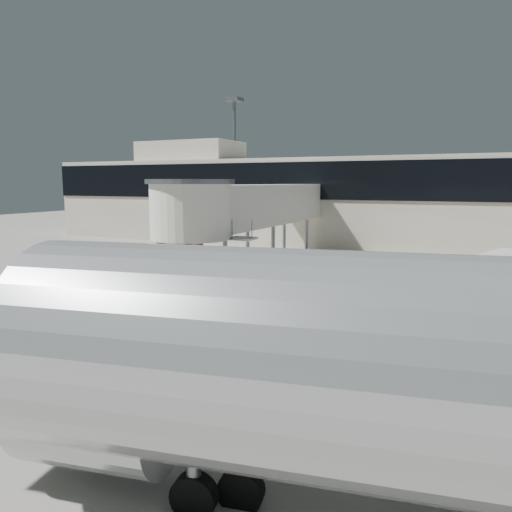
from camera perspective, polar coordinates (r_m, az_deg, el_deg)
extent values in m
plane|color=#9C968B|center=(20.94, -6.89, -7.91)|extent=(140.00, 140.00, 0.00)
cube|color=silver|center=(22.59, -4.18, -6.62)|extent=(40.00, 0.15, 0.02)
cube|color=silver|center=(28.72, 2.71, -3.35)|extent=(40.00, 0.15, 0.02)
cube|color=silver|center=(35.18, 7.10, -1.22)|extent=(40.00, 0.15, 0.02)
cube|color=silver|center=(28.01, 14.95, -3.93)|extent=(0.15, 30.00, 0.02)
cube|color=silver|center=(34.54, -12.14, -1.52)|extent=(0.15, 30.00, 0.02)
cube|color=beige|center=(48.23, 12.43, 6.02)|extent=(64.00, 12.00, 8.00)
cube|color=black|center=(42.31, 10.66, 8.47)|extent=(64.00, 0.12, 3.20)
cube|color=beige|center=(53.48, -7.47, 11.72)|extent=(10.00, 6.00, 2.00)
cylinder|color=slate|center=(57.59, -2.46, 10.05)|extent=(0.36, 0.36, 15.00)
cube|color=slate|center=(58.29, -2.51, 17.44)|extent=(1.60, 1.60, 0.40)
cube|color=white|center=(35.25, 0.49, 5.88)|extent=(3.00, 18.00, 2.80)
cylinder|color=white|center=(27.35, -7.47, 5.07)|extent=(4.40, 4.40, 3.00)
cylinder|color=slate|center=(27.31, -7.54, 8.43)|extent=(4.80, 4.80, 0.25)
cylinder|color=slate|center=(29.86, -6.91, -0.14)|extent=(0.28, 0.28, 2.90)
cylinder|color=slate|center=(28.85, -3.55, -0.39)|extent=(0.28, 0.28, 2.90)
cylinder|color=slate|center=(35.92, -0.96, 1.37)|extent=(0.28, 0.28, 2.90)
cylinder|color=slate|center=(35.09, 1.97, 1.20)|extent=(0.28, 0.28, 2.90)
cylinder|color=slate|center=(42.27, 3.24, 2.42)|extent=(0.28, 0.28, 2.90)
cylinder|color=slate|center=(41.57, 5.79, 2.29)|extent=(0.28, 0.28, 2.90)
cube|color=slate|center=(25.74, -3.62, -4.19)|extent=(1.40, 2.60, 0.50)
cube|color=slate|center=(25.99, -3.01, -1.03)|extent=(1.20, 2.60, 2.06)
cube|color=slate|center=(27.05, -1.62, 2.02)|extent=(1.40, 1.20, 0.12)
cube|color=maroon|center=(25.54, 3.60, -3.70)|extent=(2.39, 1.51, 0.55)
cube|color=silver|center=(25.02, 5.19, -3.11)|extent=(0.85, 1.13, 0.32)
cube|color=black|center=(25.79, 2.42, -2.32)|extent=(0.30, 0.93, 0.83)
cylinder|color=black|center=(25.52, 1.47, -4.19)|extent=(0.63, 0.35, 0.59)
cylinder|color=black|center=(26.48, 3.00, -3.73)|extent=(0.63, 0.35, 0.59)
cylinder|color=black|center=(24.70, 4.25, -4.63)|extent=(0.63, 0.35, 0.59)
cylinder|color=black|center=(25.69, 5.72, -4.14)|extent=(0.63, 0.35, 0.59)
cube|color=black|center=(25.92, 9.19, -3.36)|extent=(3.60, 2.21, 0.13)
cube|color=black|center=(25.97, 9.18, -3.80)|extent=(3.22, 1.91, 0.28)
cube|color=black|center=(26.89, 5.18, -3.23)|extent=(0.79, 0.22, 0.09)
cylinder|color=black|center=(25.87, 6.08, -4.29)|extent=(0.40, 0.22, 0.38)
cylinder|color=black|center=(27.19, 7.62, -3.70)|extent=(0.40, 0.22, 0.38)
cylinder|color=black|center=(24.87, 10.87, -4.92)|extent=(0.40, 0.22, 0.38)
cylinder|color=black|center=(26.23, 12.21, -4.26)|extent=(0.40, 0.22, 0.38)
cylinder|color=black|center=(25.89, 5.26, -2.16)|extent=(0.08, 0.08, 1.01)
cylinder|color=black|center=(27.20, 6.83, -1.68)|extent=(0.08, 0.08, 1.01)
cylinder|color=black|center=(24.50, 11.86, -2.92)|extent=(0.08, 0.08, 1.01)
cylinder|color=black|center=(25.88, 13.17, -2.36)|extent=(0.08, 0.08, 1.01)
cube|color=maroon|center=(25.38, 11.33, -3.17)|extent=(0.57, 0.49, 0.31)
cube|color=#171748|center=(25.25, 10.96, -3.15)|extent=(0.47, 0.45, 0.36)
cube|color=#46454A|center=(26.24, 7.36, -2.67)|extent=(0.56, 0.51, 0.32)
cube|color=olive|center=(25.89, 7.47, -2.68)|extent=(0.66, 0.50, 0.45)
cube|color=maroon|center=(24.94, 11.21, -3.39)|extent=(0.57, 0.47, 0.29)
cube|color=#171748|center=(25.97, 10.89, -2.81)|extent=(0.51, 0.40, 0.37)
cube|color=olive|center=(25.63, 10.69, -3.06)|extent=(0.53, 0.48, 0.28)
cube|color=#171748|center=(26.30, 6.73, -2.61)|extent=(0.54, 0.42, 0.35)
cube|color=black|center=(21.66, -6.75, -6.02)|extent=(2.92, 2.10, 0.11)
cube|color=black|center=(21.70, -6.74, -6.43)|extent=(2.61, 1.83, 0.22)
cube|color=black|center=(22.12, -10.87, -6.17)|extent=(0.60, 0.27, 0.07)
cylinder|color=black|center=(21.42, -9.52, -7.17)|extent=(0.32, 0.21, 0.30)
cylinder|color=black|center=(22.53, -8.69, -6.38)|extent=(0.32, 0.21, 0.30)
cylinder|color=black|center=(21.00, -4.63, -7.40)|extent=(0.32, 0.21, 0.30)
cylinder|color=black|center=(22.12, -4.04, -6.57)|extent=(0.32, 0.21, 0.30)
cylinder|color=yellow|center=(21.34, -10.46, -5.24)|extent=(0.06, 0.06, 0.79)
cylinder|color=yellow|center=(22.44, -9.58, -4.53)|extent=(0.06, 0.06, 0.79)
cylinder|color=yellow|center=(20.75, -3.73, -5.50)|extent=(0.06, 0.06, 0.79)
cylinder|color=yellow|center=(21.89, -3.18, -4.76)|extent=(0.06, 0.06, 0.79)
cube|color=olive|center=(21.12, -5.06, -5.57)|extent=(0.57, 0.48, 0.47)
cube|color=olive|center=(21.49, -8.78, -5.40)|extent=(0.52, 0.52, 0.46)
cube|color=olive|center=(21.54, -6.66, -5.34)|extent=(0.64, 0.49, 0.45)
cube|color=olive|center=(22.04, -7.13, -5.12)|extent=(0.49, 0.48, 0.39)
cube|color=olive|center=(21.81, -5.77, -5.17)|extent=(0.61, 0.58, 0.44)
cube|color=olive|center=(21.52, -7.65, -5.44)|extent=(0.62, 0.48, 0.41)
cube|color=black|center=(24.06, -13.88, -4.75)|extent=(2.93, 2.16, 0.11)
cube|color=black|center=(24.10, -13.87, -5.12)|extent=(2.61, 1.88, 0.22)
cube|color=black|center=(25.48, -15.73, -4.40)|extent=(0.60, 0.28, 0.07)
cylinder|color=black|center=(24.65, -16.14, -5.32)|extent=(0.32, 0.22, 0.30)
cylinder|color=black|center=(25.20, -13.76, -4.93)|extent=(0.32, 0.22, 0.30)
cylinder|color=black|center=(23.08, -13.96, -6.17)|extent=(0.32, 0.22, 0.30)
cylinder|color=black|center=(23.67, -11.47, -5.72)|extent=(0.32, 0.22, 0.30)
cylinder|color=yellow|center=(24.79, -16.58, -3.54)|extent=(0.06, 0.06, 0.79)
cylinder|color=yellow|center=(25.34, -14.21, -3.19)|extent=(0.06, 0.06, 0.79)
cylinder|color=yellow|center=(22.62, -13.59, -4.55)|extent=(0.06, 0.06, 0.79)
cylinder|color=yellow|center=(23.22, -11.07, -4.14)|extent=(0.06, 0.06, 0.79)
cube|color=olive|center=(24.54, -15.03, -4.01)|extent=(0.58, 0.60, 0.33)
cube|color=olive|center=(24.25, -15.14, -4.17)|extent=(0.55, 0.53, 0.33)
cube|color=olive|center=(24.36, -15.21, -4.05)|extent=(0.51, 0.56, 0.38)
cube|color=olive|center=(24.28, -13.55, -3.96)|extent=(0.52, 0.54, 0.44)
cube|color=olive|center=(23.93, -13.63, -4.14)|extent=(0.62, 0.57, 0.44)
imported|color=#85E618|center=(20.27, -10.64, -5.68)|extent=(0.83, 0.69, 1.96)
cube|color=silver|center=(31.28, 26.61, -1.22)|extent=(3.39, 5.43, 1.63)
cube|color=black|center=(31.42, 26.76, -0.42)|extent=(2.88, 3.62, 0.65)
cylinder|color=black|center=(30.08, 23.83, -2.85)|extent=(0.44, 0.76, 0.72)
cylinder|color=black|center=(33.27, 25.62, -1.94)|extent=(0.44, 0.76, 0.72)
cube|color=maroon|center=(46.33, -8.72, 2.05)|extent=(4.04, 1.75, 1.59)
cube|color=black|center=(45.28, -6.84, 3.22)|extent=(1.03, 1.49, 0.56)
cylinder|color=black|center=(46.61, -10.73, 1.45)|extent=(0.64, 0.27, 0.64)
cylinder|color=black|center=(47.82, -9.71, 1.65)|extent=(0.64, 0.27, 0.64)
cylinder|color=black|center=(44.97, -7.64, 1.27)|extent=(0.64, 0.27, 0.64)
cylinder|color=black|center=(46.23, -6.67, 1.48)|extent=(0.64, 0.27, 0.64)
cylinder|color=silver|center=(8.67, 23.76, -12.59)|extent=(15.71, 6.42, 3.82)
cube|color=silver|center=(9.42, -10.31, -10.32)|extent=(9.87, 4.29, 0.33)
cylinder|color=silver|center=(10.59, -17.42, -16.46)|extent=(3.20, 2.66, 2.20)
cube|color=silver|center=(10.26, -17.63, -12.10)|extent=(0.79, 0.37, 1.05)
cylinder|color=slate|center=(9.95, -1.74, -24.06)|extent=(0.29, 0.29, 1.05)
cylinder|color=black|center=(10.08, -1.73, -25.20)|extent=(0.90, 0.45, 0.86)
cylinder|color=slate|center=(9.74, -7.15, -23.24)|extent=(0.27, 0.27, 1.53)
cylinder|color=black|center=(10.00, -7.09, -25.57)|extent=(0.90, 0.45, 0.86)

